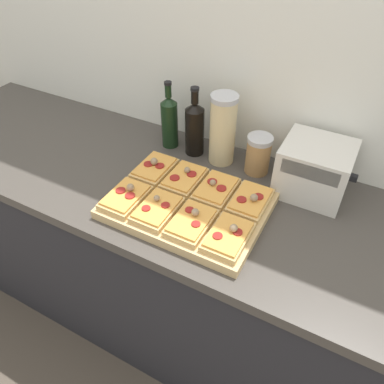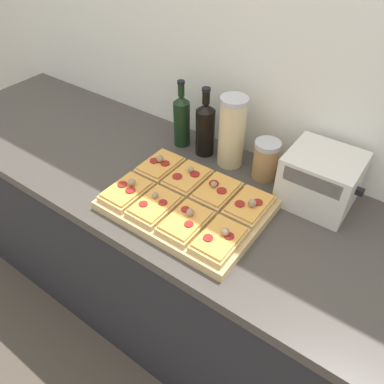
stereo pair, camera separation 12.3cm
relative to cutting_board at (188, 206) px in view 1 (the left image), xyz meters
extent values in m
cube|color=silver|center=(0.01, 0.45, 0.34)|extent=(6.00, 0.06, 2.50)
cube|color=#232328|center=(0.01, 0.09, -0.49)|extent=(2.60, 0.64, 0.86)
cube|color=#423D38|center=(0.01, 0.09, -0.04)|extent=(2.63, 0.67, 0.04)
cube|color=tan|center=(0.00, 0.00, 0.00)|extent=(0.51, 0.37, 0.03)
cube|color=tan|center=(-0.18, 0.09, 0.03)|extent=(0.11, 0.17, 0.02)
cube|color=gold|center=(-0.18, 0.09, 0.04)|extent=(0.10, 0.15, 0.01)
cylinder|color=maroon|center=(-0.20, 0.08, 0.05)|extent=(0.03, 0.03, 0.00)
cylinder|color=maroon|center=(-0.16, 0.09, 0.05)|extent=(0.03, 0.03, 0.00)
sphere|color=#937A5B|center=(-0.19, 0.09, 0.06)|extent=(0.03, 0.03, 0.03)
cube|color=tan|center=(-0.06, 0.09, 0.03)|extent=(0.11, 0.17, 0.02)
cube|color=gold|center=(-0.06, 0.09, 0.04)|extent=(0.10, 0.15, 0.01)
cylinder|color=maroon|center=(-0.08, 0.06, 0.05)|extent=(0.03, 0.03, 0.00)
cylinder|color=maroon|center=(-0.04, 0.10, 0.05)|extent=(0.03, 0.03, 0.00)
sphere|color=#937A5B|center=(-0.06, 0.11, 0.05)|extent=(0.02, 0.02, 0.02)
cube|color=tan|center=(0.06, 0.09, 0.03)|extent=(0.11, 0.17, 0.02)
cube|color=gold|center=(0.06, 0.09, 0.04)|extent=(0.10, 0.15, 0.01)
cylinder|color=maroon|center=(0.04, 0.10, 0.05)|extent=(0.03, 0.03, 0.00)
cylinder|color=maroon|center=(0.08, 0.08, 0.05)|extent=(0.03, 0.03, 0.00)
sphere|color=#937A5B|center=(0.05, 0.09, 0.05)|extent=(0.02, 0.02, 0.02)
cube|color=tan|center=(0.18, 0.09, 0.03)|extent=(0.11, 0.17, 0.02)
cube|color=gold|center=(0.18, 0.09, 0.04)|extent=(0.10, 0.15, 0.01)
cylinder|color=maroon|center=(0.16, 0.06, 0.05)|extent=(0.03, 0.03, 0.00)
cylinder|color=maroon|center=(0.20, 0.10, 0.05)|extent=(0.03, 0.03, 0.00)
sphere|color=#937A5B|center=(0.20, 0.08, 0.06)|extent=(0.03, 0.03, 0.03)
cube|color=tan|center=(-0.18, -0.09, 0.03)|extent=(0.11, 0.17, 0.02)
cube|color=gold|center=(-0.18, -0.09, 0.04)|extent=(0.10, 0.15, 0.01)
cylinder|color=maroon|center=(-0.20, -0.08, 0.05)|extent=(0.03, 0.03, 0.00)
cylinder|color=maroon|center=(-0.16, -0.09, 0.05)|extent=(0.03, 0.03, 0.00)
sphere|color=#937A5B|center=(-0.18, -0.07, 0.06)|extent=(0.03, 0.03, 0.03)
cube|color=tan|center=(-0.06, -0.09, 0.03)|extent=(0.11, 0.17, 0.02)
cube|color=gold|center=(-0.06, -0.09, 0.04)|extent=(0.10, 0.15, 0.01)
cylinder|color=maroon|center=(-0.08, -0.12, 0.05)|extent=(0.03, 0.03, 0.00)
cylinder|color=maroon|center=(-0.04, -0.07, 0.05)|extent=(0.03, 0.03, 0.00)
sphere|color=#937A5B|center=(-0.07, -0.07, 0.05)|extent=(0.02, 0.02, 0.02)
cube|color=tan|center=(0.06, -0.09, 0.03)|extent=(0.11, 0.17, 0.02)
cube|color=gold|center=(0.06, -0.09, 0.04)|extent=(0.10, 0.15, 0.01)
cylinder|color=maroon|center=(0.04, -0.06, 0.05)|extent=(0.03, 0.03, 0.00)
cylinder|color=maroon|center=(0.08, -0.10, 0.05)|extent=(0.03, 0.03, 0.00)
sphere|color=#937A5B|center=(0.06, -0.07, 0.06)|extent=(0.02, 0.02, 0.02)
cube|color=tan|center=(0.18, -0.09, 0.03)|extent=(0.11, 0.17, 0.02)
cube|color=gold|center=(0.18, -0.09, 0.04)|extent=(0.10, 0.15, 0.01)
cylinder|color=maroon|center=(0.16, -0.12, 0.05)|extent=(0.03, 0.03, 0.00)
cylinder|color=maroon|center=(0.21, -0.07, 0.05)|extent=(0.03, 0.03, 0.00)
sphere|color=#937A5B|center=(0.19, -0.07, 0.06)|extent=(0.02, 0.02, 0.02)
cylinder|color=black|center=(-0.25, 0.31, 0.08)|extent=(0.07, 0.07, 0.19)
cone|color=black|center=(-0.25, 0.31, 0.18)|extent=(0.07, 0.07, 0.03)
cylinder|color=black|center=(-0.25, 0.31, 0.22)|extent=(0.02, 0.02, 0.05)
cylinder|color=black|center=(-0.25, 0.31, 0.25)|extent=(0.03, 0.03, 0.01)
cylinder|color=black|center=(-0.14, 0.31, 0.08)|extent=(0.07, 0.07, 0.19)
cone|color=black|center=(-0.14, 0.31, 0.18)|extent=(0.07, 0.07, 0.03)
cylinder|color=black|center=(-0.14, 0.31, 0.22)|extent=(0.03, 0.03, 0.05)
cylinder|color=black|center=(-0.14, 0.31, 0.25)|extent=(0.03, 0.03, 0.01)
cylinder|color=beige|center=(-0.02, 0.31, 0.11)|extent=(0.10, 0.10, 0.25)
cylinder|color=#B2B2B7|center=(-0.02, 0.31, 0.25)|extent=(0.10, 0.10, 0.02)
cylinder|color=#AD7F4C|center=(0.13, 0.31, 0.05)|extent=(0.09, 0.09, 0.13)
cylinder|color=#B2B2B7|center=(0.13, 0.31, 0.12)|extent=(0.09, 0.09, 0.02)
cube|color=beige|center=(0.33, 0.29, 0.08)|extent=(0.23, 0.21, 0.18)
cube|color=black|center=(0.33, 0.19, 0.13)|extent=(0.18, 0.01, 0.05)
cube|color=black|center=(0.46, 0.29, 0.09)|extent=(0.02, 0.02, 0.02)
camera|label=1|loc=(0.44, -0.79, 0.84)|focal=35.00mm
camera|label=2|loc=(0.54, -0.73, 0.84)|focal=35.00mm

